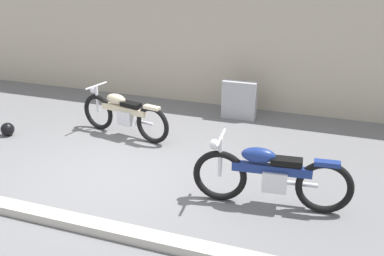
# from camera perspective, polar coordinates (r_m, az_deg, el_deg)

# --- Properties ---
(ground_plane) EXTENTS (40.00, 40.00, 0.00)m
(ground_plane) POSITION_cam_1_polar(r_m,az_deg,el_deg) (7.32, -9.96, -5.82)
(ground_plane) COLOR slate
(building_wall) EXTENTS (18.00, 0.30, 3.10)m
(building_wall) POSITION_cam_1_polar(r_m,az_deg,el_deg) (10.33, 0.65, 11.72)
(building_wall) COLOR #B2A893
(building_wall) RESTS_ON ground_plane
(curb_strip) EXTENTS (18.00, 0.24, 0.12)m
(curb_strip) POSITION_cam_1_polar(r_m,az_deg,el_deg) (6.27, -16.47, -10.87)
(curb_strip) COLOR #B7B2A8
(curb_strip) RESTS_ON ground_plane
(stone_marker) EXTENTS (0.72, 0.21, 0.80)m
(stone_marker) POSITION_cam_1_polar(r_m,az_deg,el_deg) (9.48, 5.97, 3.51)
(stone_marker) COLOR #9E9EA3
(stone_marker) RESTS_ON ground_plane
(helmet) EXTENTS (0.25, 0.25, 0.25)m
(helmet) POSITION_cam_1_polar(r_m,az_deg,el_deg) (9.32, -22.26, -0.14)
(helmet) COLOR black
(helmet) RESTS_ON ground_plane
(motorcycle_blue) EXTENTS (2.18, 0.61, 0.98)m
(motorcycle_blue) POSITION_cam_1_polar(r_m,az_deg,el_deg) (6.26, 9.79, -5.93)
(motorcycle_blue) COLOR black
(motorcycle_blue) RESTS_ON ground_plane
(motorcycle_cream) EXTENTS (2.00, 0.66, 0.91)m
(motorcycle_cream) POSITION_cam_1_polar(r_m,az_deg,el_deg) (8.62, -8.65, 1.77)
(motorcycle_cream) COLOR black
(motorcycle_cream) RESTS_ON ground_plane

